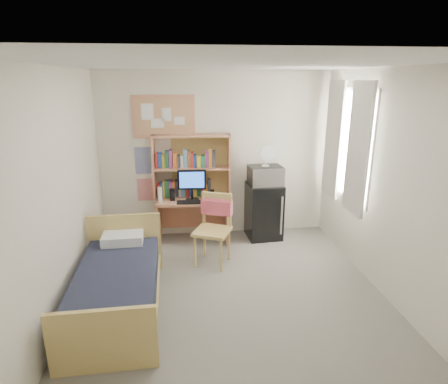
{
  "coord_description": "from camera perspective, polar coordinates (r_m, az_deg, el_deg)",
  "views": [
    {
      "loc": [
        -0.54,
        -3.71,
        2.47
      ],
      "look_at": [
        0.04,
        1.2,
        0.97
      ],
      "focal_mm": 30.0,
      "sensor_mm": 36.0,
      "label": 1
    }
  ],
  "objects": [
    {
      "name": "ceiling",
      "position": [
        3.75,
        1.67,
        18.9
      ],
      "size": [
        3.6,
        4.2,
        0.02
      ],
      "primitive_type": "cube",
      "color": "white",
      "rests_on": "wall_back"
    },
    {
      "name": "hoodie",
      "position": [
        5.18,
        -1.1,
        -2.33
      ],
      "size": [
        0.44,
        0.29,
        0.2
      ],
      "primitive_type": "cube",
      "rotation": [
        0.0,
        0.0,
        -0.42
      ],
      "color": "#D95264",
      "rests_on": "desk_chair"
    },
    {
      "name": "speaker_left",
      "position": [
        5.72,
        -7.87,
        -0.41
      ],
      "size": [
        0.08,
        0.08,
        0.18
      ],
      "primitive_type": "cube",
      "rotation": [
        0.0,
        0.0,
        -0.05
      ],
      "color": "black",
      "rests_on": "desk"
    },
    {
      "name": "desk_chair",
      "position": [
        5.1,
        -1.81,
        -5.91
      ],
      "size": [
        0.65,
        0.65,
        0.99
      ],
      "primitive_type": "cube",
      "rotation": [
        0.0,
        0.0,
        -0.42
      ],
      "color": "#D5B765",
      "rests_on": "floor"
    },
    {
      "name": "curtain_right",
      "position": [
        5.84,
        16.33,
        7.66
      ],
      "size": [
        0.04,
        0.55,
        1.7
      ],
      "primitive_type": "cube",
      "color": "silver",
      "rests_on": "wall_right"
    },
    {
      "name": "curtain_left",
      "position": [
        5.12,
        19.75,
        6.14
      ],
      "size": [
        0.04,
        0.55,
        1.7
      ],
      "primitive_type": "cube",
      "color": "silver",
      "rests_on": "wall_right"
    },
    {
      "name": "hutch",
      "position": [
        5.81,
        -4.94,
        3.98
      ],
      "size": [
        1.2,
        0.36,
        0.97
      ],
      "primitive_type": "cube",
      "rotation": [
        0.0,
        0.0,
        -0.05
      ],
      "color": "tan",
      "rests_on": "desk"
    },
    {
      "name": "wall_back",
      "position": [
        5.95,
        -1.35,
        5.57
      ],
      "size": [
        3.6,
        0.04,
        2.6
      ],
      "primitive_type": "cube",
      "color": "white",
      "rests_on": "floor"
    },
    {
      "name": "floor",
      "position": [
        4.49,
        1.38,
        -16.58
      ],
      "size": [
        3.6,
        4.2,
        0.02
      ],
      "primitive_type": "cube",
      "color": "gray",
      "rests_on": "ground"
    },
    {
      "name": "pillow",
      "position": [
        4.91,
        -15.15,
        -6.76
      ],
      "size": [
        0.51,
        0.36,
        0.12
      ],
      "primitive_type": "cube",
      "rotation": [
        0.0,
        0.0,
        0.03
      ],
      "color": "white",
      "rests_on": "bed"
    },
    {
      "name": "speaker_right",
      "position": [
        5.71,
        -1.86,
        -0.38
      ],
      "size": [
        0.07,
        0.07,
        0.16
      ],
      "primitive_type": "cube",
      "rotation": [
        0.0,
        0.0,
        -0.05
      ],
      "color": "black",
      "rests_on": "desk"
    },
    {
      "name": "microwave",
      "position": [
        5.84,
        6.31,
        2.53
      ],
      "size": [
        0.52,
        0.41,
        0.29
      ],
      "primitive_type": "cube",
      "rotation": [
        0.0,
        0.0,
        0.06
      ],
      "color": "silver",
      "rests_on": "mini_fridge"
    },
    {
      "name": "poster_japan",
      "position": [
        6.07,
        -11.71,
        0.38
      ],
      "size": [
        0.28,
        0.01,
        0.36
      ],
      "primitive_type": "cube",
      "color": "red",
      "rests_on": "wall_back"
    },
    {
      "name": "desk_fan",
      "position": [
        5.77,
        6.4,
        5.33
      ],
      "size": [
        0.25,
        0.25,
        0.29
      ],
      "primitive_type": "cylinder",
      "rotation": [
        0.0,
        0.0,
        0.06
      ],
      "color": "white",
      "rests_on": "microwave"
    },
    {
      "name": "wall_right",
      "position": [
        4.54,
        24.63,
        0.4
      ],
      "size": [
        0.04,
        4.2,
        2.6
      ],
      "primitive_type": "cube",
      "color": "white",
      "rests_on": "floor"
    },
    {
      "name": "poster_wave",
      "position": [
        5.95,
        -11.98,
        4.72
      ],
      "size": [
        0.3,
        0.01,
        0.42
      ],
      "primitive_type": "cube",
      "color": "navy",
      "rests_on": "wall_back"
    },
    {
      "name": "bulletin_board",
      "position": [
        5.83,
        -9.19,
        11.28
      ],
      "size": [
        0.94,
        0.03,
        0.64
      ],
      "primitive_type": "cube",
      "color": "tan",
      "rests_on": "wall_back"
    },
    {
      "name": "wall_left",
      "position": [
        4.09,
        -24.33,
        -1.25
      ],
      "size": [
        0.04,
        4.2,
        2.6
      ],
      "primitive_type": "cube",
      "color": "white",
      "rests_on": "floor"
    },
    {
      "name": "mini_fridge",
      "position": [
        6.03,
        6.07,
        -2.84
      ],
      "size": [
        0.55,
        0.55,
        0.88
      ],
      "primitive_type": "cube",
      "rotation": [
        0.0,
        0.0,
        0.06
      ],
      "color": "black",
      "rests_on": "floor"
    },
    {
      "name": "wall_front",
      "position": [
        2.06,
        10.19,
        -17.95
      ],
      "size": [
        3.6,
        0.04,
        2.6
      ],
      "primitive_type": "cube",
      "color": "white",
      "rests_on": "floor"
    },
    {
      "name": "keyboard",
      "position": [
        5.6,
        -4.87,
        -1.55
      ],
      "size": [
        0.46,
        0.17,
        0.02
      ],
      "primitive_type": "cube",
      "rotation": [
        0.0,
        0.0,
        -0.05
      ],
      "color": "black",
      "rests_on": "desk"
    },
    {
      "name": "bed",
      "position": [
        4.38,
        -15.95,
        -14.31
      ],
      "size": [
        0.93,
        1.8,
        0.49
      ],
      "primitive_type": "cube",
      "rotation": [
        0.0,
        0.0,
        0.03
      ],
      "color": "#191D2E",
      "rests_on": "floor"
    },
    {
      "name": "desk",
      "position": [
        5.91,
        -4.75,
        -4.22
      ],
      "size": [
        1.13,
        0.61,
        0.69
      ],
      "primitive_type": "cube",
      "rotation": [
        0.0,
        0.0,
        -0.05
      ],
      "color": "tan",
      "rests_on": "floor"
    },
    {
      "name": "monitor",
      "position": [
        5.67,
        -4.9,
        0.96
      ],
      "size": [
        0.43,
        0.05,
        0.45
      ],
      "primitive_type": "cube",
      "rotation": [
        0.0,
        0.0,
        -0.05
      ],
      "color": "black",
      "rests_on": "desk"
    },
    {
      "name": "water_bottle",
      "position": [
        5.69,
        -9.71,
        -0.37
      ],
      "size": [
        0.07,
        0.07,
        0.22
      ],
      "primitive_type": "cylinder",
      "rotation": [
        0.0,
        0.0,
        -0.05
      ],
      "color": "white",
      "rests_on": "desk"
    },
    {
      "name": "window_unit",
      "position": [
        5.49,
        18.22,
        6.95
      ],
      "size": [
        0.1,
        1.4,
        1.7
      ],
      "primitive_type": "cube",
      "color": "white",
      "rests_on": "wall_right"
    }
  ]
}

